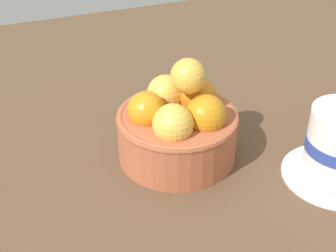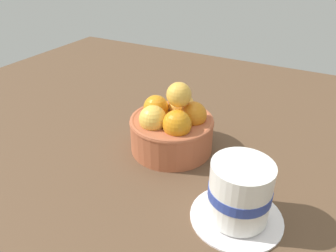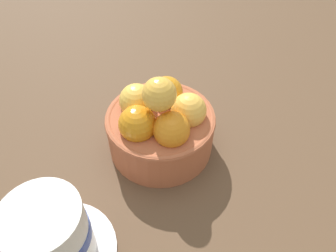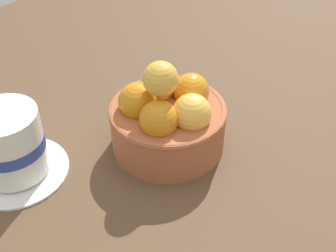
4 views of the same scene
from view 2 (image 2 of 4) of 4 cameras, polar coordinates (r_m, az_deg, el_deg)
ground_plane at (r=61.84cm, az=0.61°, el=-5.72°), size 131.49×109.74×4.84cm
terracotta_bowl at (r=57.99cm, az=0.71°, el=-0.07°), size 14.98×14.98×13.22cm
coffee_cup at (r=45.06cm, az=12.39°, el=-11.60°), size 12.80×12.80×9.09cm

